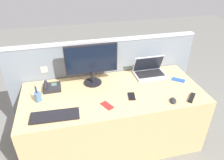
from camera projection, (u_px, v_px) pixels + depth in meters
ground_plane at (113, 139)px, 2.61m from camera, size 10.00×10.00×0.00m
desk at (113, 117)px, 2.43m from camera, size 1.92×0.84×0.71m
cubicle_divider at (105, 81)px, 2.70m from camera, size 2.29×0.08×1.13m
desktop_monitor at (92, 62)px, 2.27m from camera, size 0.57×0.20×0.46m
laptop at (149, 70)px, 2.55m from camera, size 0.37×0.25×0.23m
desk_phone at (51, 87)px, 2.28m from camera, size 0.18×0.16×0.08m
keyboard_main at (55, 116)px, 1.90m from camera, size 0.44×0.17×0.02m
computer_mouse_right_hand at (173, 100)px, 2.09m from camera, size 0.09×0.11×0.03m
pen_cup at (38, 97)px, 2.09m from camera, size 0.07×0.07×0.18m
cell_phone_blue_case at (178, 80)px, 2.45m from camera, size 0.16×0.15×0.01m
cell_phone_black_slab at (132, 96)px, 2.17m from camera, size 0.09×0.14×0.01m
cell_phone_red_case at (107, 106)px, 2.04m from camera, size 0.12×0.15×0.01m
tv_remote at (192, 98)px, 2.14m from camera, size 0.15×0.15×0.02m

